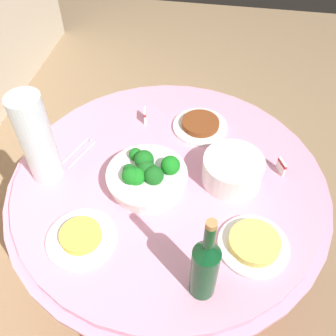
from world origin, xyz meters
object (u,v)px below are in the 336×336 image
wine_bottle (205,267)px  food_plate_noodles (254,244)px  label_placard_mid (145,115)px  broccoli_bowl (147,176)px  plate_stack (232,170)px  food_plate_stir_fry (200,125)px  decorative_fruit_vase (37,141)px  label_placard_front (281,166)px  food_plate_fried_egg (81,237)px  serving_tongs (79,152)px

wine_bottle → food_plate_noodles: (0.16, -0.14, -0.11)m
food_plate_noodles → label_placard_mid: (0.52, 0.45, 0.01)m
broccoli_bowl → plate_stack: (0.07, -0.29, 0.00)m
food_plate_stir_fry → decorative_fruit_vase: bearing=123.0°
broccoli_bowl → plate_stack: 0.30m
label_placard_front → wine_bottle: bearing=154.5°
decorative_fruit_vase → food_plate_fried_egg: 0.35m
serving_tongs → food_plate_noodles: bearing=-114.1°
wine_bottle → serving_tongs: 0.70m
wine_bottle → serving_tongs: (0.45, 0.52, -0.12)m
decorative_fruit_vase → label_placard_mid: bearing=-40.2°
food_plate_fried_egg → broccoli_bowl: bearing=-31.7°
plate_stack → food_plate_stir_fry: size_ratio=0.95×
food_plate_fried_egg → food_plate_noodles: 0.53m
plate_stack → wine_bottle: 0.43m
food_plate_noodles → serving_tongs: bearing=65.9°
broccoli_bowl → serving_tongs: 0.31m
decorative_fruit_vase → food_plate_fried_egg: size_ratio=1.55×
wine_bottle → food_plate_fried_egg: wine_bottle is taller
wine_bottle → serving_tongs: wine_bottle is taller
broccoli_bowl → wine_bottle: bearing=-146.5°
wine_bottle → label_placard_front: size_ratio=6.11×
food_plate_fried_egg → food_plate_stir_fry: (0.58, -0.31, -0.00)m
decorative_fruit_vase → label_placard_front: size_ratio=6.18×
plate_stack → label_placard_mid: 0.45m
food_plate_fried_egg → plate_stack: bearing=-53.8°
serving_tongs → food_plate_fried_egg: food_plate_fried_egg is taller
decorative_fruit_vase → food_plate_stir_fry: (0.33, -0.51, -0.15)m
wine_bottle → label_placard_mid: 0.75m
plate_stack → decorative_fruit_vase: decorative_fruit_vase is taller
label_placard_front → broccoli_bowl: bearing=106.6°
food_plate_fried_egg → food_plate_stir_fry: food_plate_fried_egg is taller
decorative_fruit_vase → label_placard_front: 0.85m
plate_stack → label_placard_front: (0.07, -0.17, -0.02)m
broccoli_bowl → food_plate_noodles: size_ratio=1.27×
food_plate_noodles → wine_bottle: bearing=138.3°
plate_stack → wine_bottle: wine_bottle is taller
label_placard_front → plate_stack: bearing=110.8°
label_placard_mid → food_plate_stir_fry: bearing=-91.1°
decorative_fruit_vase → label_placard_front: (0.15, -0.82, -0.13)m
decorative_fruit_vase → label_placard_front: decorative_fruit_vase is taller
food_plate_stir_fry → plate_stack: bearing=-151.4°
wine_bottle → label_placard_front: (0.49, -0.23, -0.10)m
serving_tongs → food_plate_fried_egg: 0.38m
plate_stack → decorative_fruit_vase: size_ratio=0.62×
label_placard_mid → decorative_fruit_vase: bearing=139.8°
wine_bottle → food_plate_fried_egg: bearing=76.3°
broccoli_bowl → decorative_fruit_vase: decorative_fruit_vase is taller
food_plate_stir_fry → label_placard_mid: (0.00, 0.23, 0.02)m
plate_stack → food_plate_fried_egg: plate_stack is taller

